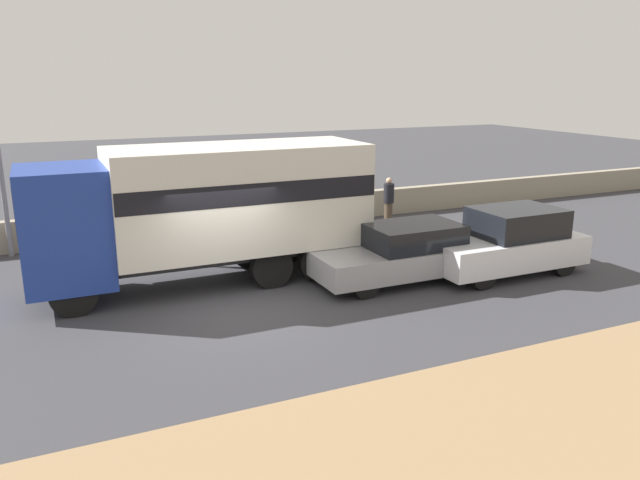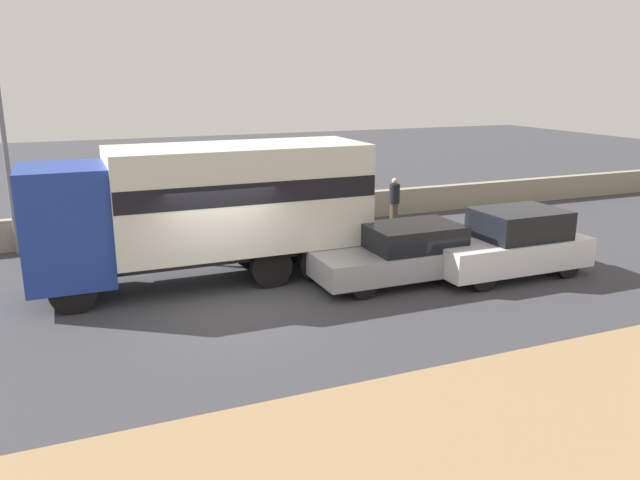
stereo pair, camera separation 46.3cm
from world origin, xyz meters
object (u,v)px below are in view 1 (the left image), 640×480
object	(u,v)px
box_truck	(210,204)
pedestrian	(389,201)
car_hatchback	(403,253)
car_sedan_second	(508,242)

from	to	relation	value
box_truck	pedestrian	bearing A→B (deg)	-153.45
box_truck	car_hatchback	bearing A→B (deg)	157.39
box_truck	car_hatchback	size ratio (longest dim) A/B	1.83
box_truck	pedestrian	size ratio (longest dim) A/B	4.91
box_truck	car_sedan_second	world-z (taller)	box_truck
box_truck	car_hatchback	xyz separation A→B (m)	(4.33, -1.80, -1.27)
car_hatchback	box_truck	bearing A→B (deg)	-22.61
car_hatchback	pedestrian	bearing A→B (deg)	-117.07
pedestrian	car_sedan_second	bearing A→B (deg)	-89.60
box_truck	pedestrian	distance (m)	7.96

